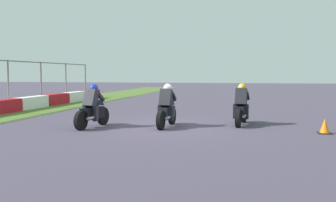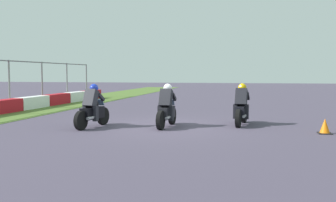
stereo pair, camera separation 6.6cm
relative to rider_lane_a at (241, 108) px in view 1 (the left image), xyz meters
name	(u,v)px [view 1 (the left image)]	position (x,y,z in m)	size (l,w,h in m)	color
ground_plane	(165,126)	(-0.97, 2.65, -0.62)	(120.00, 120.00, 0.00)	#473E51
rider_lane_a	(241,108)	(0.00, 0.00, 0.00)	(2.04, 0.59, 1.51)	black
rider_lane_b	(167,109)	(-1.05, 2.55, 0.00)	(2.04, 0.55, 1.51)	black
rider_lane_c	(92,109)	(-1.67, 5.05, 0.00)	(2.04, 0.60, 1.51)	black
traffic_cone	(325,127)	(-1.47, -2.57, -0.41)	(0.40, 0.40, 0.48)	black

